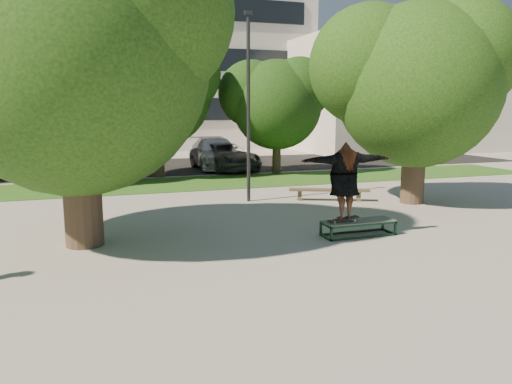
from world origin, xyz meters
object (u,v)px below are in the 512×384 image
object	(u,v)px
lamppost	(248,106)
car_grey	(225,157)
tree_right	(414,76)
car_silver_b	(215,153)
grind_box	(358,228)
tree_left	(69,45)
bench	(329,191)
car_dark	(67,155)

from	to	relation	value
lamppost	car_grey	distance (m)	8.98
lamppost	car_grey	xyz separation A→B (m)	(1.50, 8.50, -2.48)
tree_right	car_silver_b	size ratio (longest dim) A/B	1.22
grind_box	car_silver_b	bearing A→B (deg)	89.40
tree_left	lamppost	xyz separation A→B (m)	(5.29, 3.91, -1.27)
tree_left	tree_right	distance (m)	10.41
tree_left	lamppost	bearing A→B (deg)	36.42
tree_right	bench	xyz separation A→B (m)	(-2.34, 1.09, -3.75)
lamppost	bench	size ratio (longest dim) A/B	2.36
car_grey	grind_box	bearing A→B (deg)	-101.57
bench	tree_right	bearing A→B (deg)	-1.57
lamppost	car_dark	distance (m)	12.19
car_silver_b	car_dark	bearing A→B (deg)	176.48
car_silver_b	tree_left	bearing A→B (deg)	-113.70
grind_box	bench	xyz separation A→B (m)	(1.44, 4.39, 0.15)
lamppost	car_grey	size ratio (longest dim) A/B	1.27
lamppost	grind_box	xyz separation A→B (m)	(1.13, -5.21, -2.96)
car_dark	grind_box	bearing A→B (deg)	-62.39
tree_right	car_dark	distance (m)	16.75
car_dark	car_grey	world-z (taller)	car_dark
tree_right	car_grey	world-z (taller)	tree_right
tree_right	car_silver_b	xyz separation A→B (m)	(-3.63, 11.53, -3.32)
tree_right	car_silver_b	distance (m)	12.53
car_grey	bench	bearing A→B (deg)	-93.46
tree_left	lamppost	distance (m)	6.70
bench	car_dark	world-z (taller)	car_dark
tree_right	car_grey	distance (m)	11.48
tree_right	car_dark	size ratio (longest dim) A/B	1.34
tree_right	grind_box	distance (m)	6.36
bench	car_dark	distance (m)	14.09
car_silver_b	tree_right	bearing A→B (deg)	-70.26
car_silver_b	grind_box	bearing A→B (deg)	-88.34
grind_box	tree_left	bearing A→B (deg)	168.51
grind_box	lamppost	bearing A→B (deg)	102.26
bench	car_dark	xyz separation A→B (m)	(-8.57, 11.17, 0.46)
car_silver_b	lamppost	bearing A→B (deg)	-95.37
tree_left	grind_box	bearing A→B (deg)	-11.49
tree_left	bench	xyz separation A→B (m)	(7.87, 3.08, -4.08)
bench	car_grey	distance (m)	9.39
car_dark	car_silver_b	size ratio (longest dim) A/B	0.91
tree_right	lamppost	size ratio (longest dim) A/B	1.07
tree_left	car_grey	distance (m)	14.63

